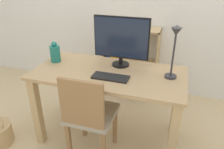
{
  "coord_description": "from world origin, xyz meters",
  "views": [
    {
      "loc": [
        0.56,
        -1.66,
        1.58
      ],
      "look_at": [
        0.0,
        0.1,
        0.66
      ],
      "focal_mm": 35.0,
      "sensor_mm": 36.0,
      "label": 1
    }
  ],
  "objects": [
    {
      "name": "ground_plane",
      "position": [
        0.0,
        0.0,
        0.0
      ],
      "size": [
        10.0,
        10.0,
        0.0
      ],
      "primitive_type": "plane",
      "color": "#CCB284"
    },
    {
      "name": "keyboard",
      "position": [
        0.05,
        -0.11,
        0.74
      ],
      "size": [
        0.31,
        0.13,
        0.02
      ],
      "color": "black",
      "rests_on": "desk"
    },
    {
      "name": "vase",
      "position": [
        -0.57,
        0.07,
        0.82
      ],
      "size": [
        0.1,
        0.1,
        0.2
      ],
      "color": "#1E7266",
      "rests_on": "desk"
    },
    {
      "name": "chair",
      "position": [
        -0.08,
        -0.29,
        0.46
      ],
      "size": [
        0.4,
        0.4,
        0.85
      ],
      "rotation": [
        0.0,
        0.0,
        -0.13
      ],
      "color": "#9E937F",
      "rests_on": "ground_plane"
    },
    {
      "name": "monitor",
      "position": [
        0.06,
        0.18,
        0.99
      ],
      "size": [
        0.51,
        0.16,
        0.46
      ],
      "color": "black",
      "rests_on": "desk"
    },
    {
      "name": "bookshelf",
      "position": [
        -0.14,
        0.94,
        0.38
      ],
      "size": [
        0.72,
        0.28,
        0.9
      ],
      "color": "tan",
      "rests_on": "ground_plane"
    },
    {
      "name": "desk",
      "position": [
        0.0,
        0.0,
        0.59
      ],
      "size": [
        1.35,
        0.66,
        0.74
      ],
      "color": "tan",
      "rests_on": "ground_plane"
    },
    {
      "name": "desk_lamp",
      "position": [
        0.53,
        0.0,
        1.01
      ],
      "size": [
        0.1,
        0.19,
        0.45
      ],
      "color": "#2D2D33",
      "rests_on": "desk"
    }
  ]
}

